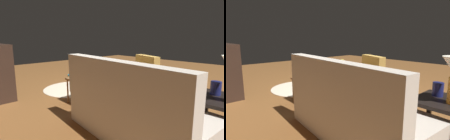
{
  "view_description": "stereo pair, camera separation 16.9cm",
  "coord_description": "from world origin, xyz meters",
  "views": [
    {
      "loc": [
        -2.79,
        3.14,
        1.25
      ],
      "look_at": [
        -0.01,
        0.42,
        0.55
      ],
      "focal_mm": 30.0,
      "sensor_mm": 36.0,
      "label": 1
    },
    {
      "loc": [
        -2.9,
        3.01,
        1.25
      ],
      "look_at": [
        -0.01,
        0.42,
        0.55
      ],
      "focal_mm": 30.0,
      "sensor_mm": 36.0,
      "label": 2
    }
  ],
  "objects": [
    {
      "name": "armchair",
      "position": [
        -0.53,
        0.22,
        0.36
      ],
      "size": [
        0.86,
        0.87,
        0.87
      ],
      "color": "#B78C3F",
      "rests_on": "ground"
    },
    {
      "name": "book_stack_hamper",
      "position": [
        0.49,
        -0.17,
        0.53
      ],
      "size": [
        0.24,
        0.2,
        0.1
      ],
      "color": "#338C4C",
      "rests_on": "wicker_hamper"
    },
    {
      "name": "tv_remote",
      "position": [
        0.59,
        -0.25,
        0.49
      ],
      "size": [
        0.08,
        0.17,
        0.02
      ],
      "primitive_type": "cube",
      "rotation": [
        0.0,
        0.0,
        0.18
      ],
      "color": "#262628",
      "rests_on": "wicker_hamper"
    },
    {
      "name": "book_stack_shelf",
      "position": [
        -2.25,
        0.8,
        0.21
      ],
      "size": [
        0.27,
        0.22,
        0.12
      ],
      "color": "orange",
      "rests_on": "side_table"
    },
    {
      "name": "wicker_hamper",
      "position": [
        0.49,
        -0.17,
        0.24
      ],
      "size": [
        0.45,
        0.45,
        0.48
      ],
      "color": "brown",
      "rests_on": "ground"
    },
    {
      "name": "small_vase",
      "position": [
        -2.1,
        0.7,
        0.63
      ],
      "size": [
        0.12,
        0.12,
        0.16
      ],
      "primitive_type": "cylinder",
      "color": "navy",
      "rests_on": "side_table"
    },
    {
      "name": "side_table",
      "position": [
        -2.24,
        0.8,
        0.36
      ],
      "size": [
        0.64,
        0.64,
        0.55
      ],
      "color": "black",
      "rests_on": "ground"
    },
    {
      "name": "ottoman",
      "position": [
        1.07,
        -0.37,
        0.31
      ],
      "size": [
        0.4,
        0.4,
        0.36
      ],
      "color": "tan",
      "rests_on": "ground"
    },
    {
      "name": "laptop_desk",
      "position": [
        0.01,
        1.15,
        0.42
      ],
      "size": [
        0.56,
        0.44,
        0.48
      ],
      "color": "olive",
      "rests_on": "ground"
    },
    {
      "name": "couch",
      "position": [
        -1.41,
        1.44,
        0.33
      ],
      "size": [
        1.97,
        1.03,
        1.0
      ],
      "color": "beige",
      "rests_on": "ground"
    },
    {
      "name": "pet_bowl_steel",
      "position": [
        1.96,
        -0.14,
        0.03
      ],
      "size": [
        0.2,
        0.2,
        0.05
      ],
      "primitive_type": "cylinder",
      "color": "silver",
      "rests_on": "ground"
    },
    {
      "name": "laptop",
      "position": [
        0.01,
        1.19,
        0.53
      ],
      "size": [
        0.34,
        0.28,
        0.21
      ],
      "color": "silver",
      "rests_on": "laptop_desk"
    },
    {
      "name": "yellow_mug",
      "position": [
        0.5,
        -0.18,
        0.63
      ],
      "size": [
        0.08,
        0.08,
        0.1
      ],
      "primitive_type": "cylinder",
      "color": "#E5D14C",
      "rests_on": "book_stack_hamper"
    },
    {
      "name": "pet_bowl_teal",
      "position": [
        2.33,
        -0.02,
        0.03
      ],
      "size": [
        0.2,
        0.2,
        0.05
      ],
      "primitive_type": "cylinder",
      "color": "teal",
      "rests_on": "ground"
    },
    {
      "name": "ground",
      "position": [
        0.0,
        0.0,
        0.0
      ],
      "size": [
        12.0,
        12.0,
        0.0
      ],
      "primitive_type": "plane",
      "color": "brown"
    },
    {
      "name": "circular_rug",
      "position": [
        0.99,
        0.71,
        0.01
      ],
      "size": [
        1.47,
        1.47,
        0.01
      ],
      "primitive_type": "cylinder",
      "color": "beige",
      "rests_on": "ground"
    }
  ]
}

